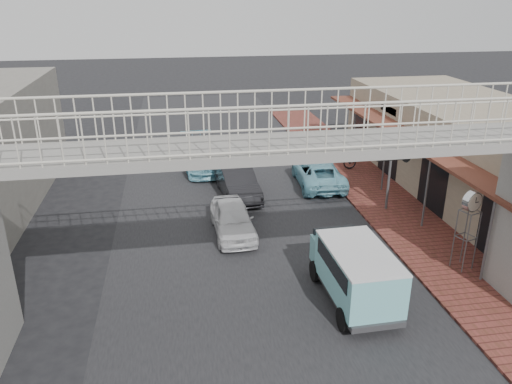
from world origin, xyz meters
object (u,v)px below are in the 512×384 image
object	(u,v)px
arrow_sign	(410,149)
angkot_far	(202,154)
angkot_curb	(318,173)
dark_sedan	(238,182)
street_clock	(471,205)
motorcycle_near	(338,160)
angkot_van	(356,268)
white_hatchback	(233,219)
motorcycle_far	(325,138)

from	to	relation	value
arrow_sign	angkot_far	bearing A→B (deg)	137.23
angkot_far	arrow_sign	xyz separation A→B (m)	(8.10, -6.99, 1.97)
angkot_curb	angkot_far	distance (m)	6.37
dark_sedan	street_clock	bearing A→B (deg)	-55.08
motorcycle_near	street_clock	size ratio (longest dim) A/B	0.71
angkot_curb	angkot_van	xyz separation A→B (m)	(-1.71, -9.70, 0.56)
white_hatchback	dark_sedan	world-z (taller)	dark_sedan
angkot_van	angkot_far	bearing A→B (deg)	103.94
dark_sedan	arrow_sign	xyz separation A→B (m)	(6.81, -2.66, 2.03)
dark_sedan	angkot_van	size ratio (longest dim) A/B	1.08
arrow_sign	angkot_van	bearing A→B (deg)	-127.82
white_hatchback	street_clock	size ratio (longest dim) A/B	1.35
white_hatchback	motorcycle_far	distance (m)	12.25
angkot_curb	arrow_sign	distance (m)	4.91
angkot_far	motorcycle_near	xyz separation A→B (m)	(6.89, -1.66, -0.12)
dark_sedan	motorcycle_far	bearing A→B (deg)	41.50
white_hatchback	arrow_sign	xyz separation A→B (m)	(7.50, 1.09, 2.07)
white_hatchback	angkot_van	xyz separation A→B (m)	(2.99, -5.16, 0.54)
angkot_curb	angkot_van	distance (m)	9.87
white_hatchback	motorcycle_far	bearing A→B (deg)	54.62
white_hatchback	motorcycle_far	size ratio (longest dim) A/B	1.94
angkot_curb	motorcycle_near	world-z (taller)	angkot_curb
angkot_curb	motorcycle_far	xyz separation A→B (m)	(2.08, 5.66, 0.06)
angkot_curb	motorcycle_far	distance (m)	6.03
angkot_van	street_clock	bearing A→B (deg)	14.59
white_hatchback	angkot_far	world-z (taller)	angkot_far
motorcycle_near	angkot_curb	bearing A→B (deg)	147.95
motorcycle_far	angkot_van	bearing A→B (deg)	159.58
angkot_far	arrow_sign	world-z (taller)	arrow_sign
dark_sedan	angkot_far	size ratio (longest dim) A/B	0.81
motorcycle_near	angkot_van	bearing A→B (deg)	172.42
angkot_van	arrow_sign	xyz separation A→B (m)	(4.51, 6.25, 1.53)
motorcycle_near	arrow_sign	world-z (taller)	arrow_sign
dark_sedan	angkot_curb	size ratio (longest dim) A/B	0.93
motorcycle_far	street_clock	size ratio (longest dim) A/B	0.69
dark_sedan	angkot_curb	bearing A→B (deg)	6.09
white_hatchback	angkot_curb	world-z (taller)	white_hatchback
white_hatchback	street_clock	bearing A→B (deg)	-30.68
angkot_far	arrow_sign	distance (m)	10.88
angkot_curb	angkot_van	world-z (taller)	angkot_van
angkot_far	street_clock	bearing A→B (deg)	-61.48
motorcycle_far	arrow_sign	size ratio (longest dim) A/B	0.59
angkot_curb	street_clock	bearing A→B (deg)	110.08
dark_sedan	motorcycle_near	xyz separation A→B (m)	(5.60, 2.67, -0.07)
dark_sedan	angkot_far	world-z (taller)	angkot_far
arrow_sign	angkot_curb	bearing A→B (deg)	126.99
angkot_curb	motorcycle_near	bearing A→B (deg)	-126.62
angkot_van	motorcycle_far	world-z (taller)	angkot_van
angkot_far	street_clock	xyz separation A→B (m)	(7.79, -12.04, 1.63)
angkot_far	white_hatchback	bearing A→B (deg)	-90.11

